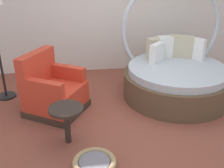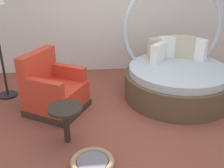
{
  "view_description": "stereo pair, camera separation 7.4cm",
  "coord_description": "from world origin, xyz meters",
  "views": [
    {
      "loc": [
        -0.62,
        -3.41,
        2.23
      ],
      "look_at": [
        -0.17,
        0.19,
        0.55
      ],
      "focal_mm": 44.04,
      "sensor_mm": 36.0,
      "label": 1
    },
    {
      "loc": [
        -0.54,
        -3.41,
        2.23
      ],
      "look_at": [
        -0.17,
        0.19,
        0.55
      ],
      "focal_mm": 44.04,
      "sensor_mm": 36.0,
      "label": 2
    }
  ],
  "objects": [
    {
      "name": "side_table",
      "position": [
        -0.82,
        -0.37,
        0.43
      ],
      "size": [
        0.44,
        0.44,
        0.52
      ],
      "color": "#2D231E",
      "rests_on": "ground_plane"
    },
    {
      "name": "pet_basket",
      "position": [
        -0.51,
        -0.93,
        0.07
      ],
      "size": [
        0.51,
        0.51,
        0.13
      ],
      "color": "#9E7F56",
      "rests_on": "ground_plane"
    },
    {
      "name": "ground_plane",
      "position": [
        0.0,
        0.0,
        -0.01
      ],
      "size": [
        8.0,
        8.0,
        0.02
      ],
      "primitive_type": "cube",
      "color": "brown"
    },
    {
      "name": "round_daybed",
      "position": [
        1.02,
        0.81,
        0.39
      ],
      "size": [
        1.81,
        1.81,
        1.97
      ],
      "color": "brown",
      "rests_on": "ground_plane"
    },
    {
      "name": "red_armchair",
      "position": [
        -1.06,
        0.49,
        0.33
      ],
      "size": [
        1.09,
        1.09,
        0.94
      ],
      "color": "#38281E",
      "rests_on": "ground_plane"
    }
  ]
}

